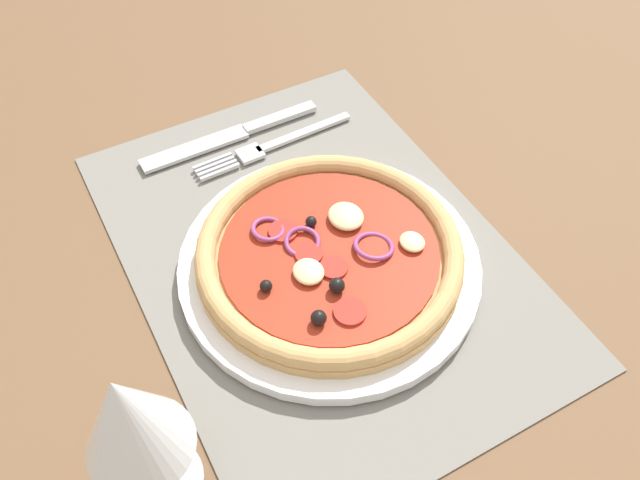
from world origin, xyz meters
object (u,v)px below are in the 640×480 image
at_px(wine_glass, 129,419).
at_px(fork, 267,147).
at_px(pizza, 330,252).
at_px(plate, 330,264).
at_px(knife, 229,136).

bearing_deg(wine_glass, fork, -38.36).
height_order(pizza, wine_glass, wine_glass).
xyz_separation_m(plate, wine_glass, (-0.11, 0.20, 0.09)).
bearing_deg(fork, knife, -53.72).
height_order(plate, pizza, pizza).
xyz_separation_m(fork, wine_glass, (-0.28, 0.22, 0.10)).
relative_size(plate, pizza, 1.14).
bearing_deg(plate, fork, -6.20).
distance_m(pizza, wine_glass, 0.24).
bearing_deg(pizza, plate, 14.37).
distance_m(fork, knife, 0.04).
bearing_deg(knife, fork, 127.80).
distance_m(plate, fork, 0.17).
xyz_separation_m(knife, wine_glass, (-0.31, 0.19, 0.10)).
height_order(plate, knife, plate).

